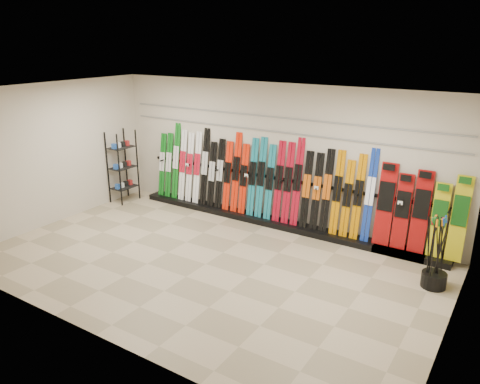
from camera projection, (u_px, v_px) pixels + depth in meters
The scene contains 13 objects.
floor at pixel (206, 264), 8.38m from camera, with size 8.00×8.00×0.00m, color gray.
back_wall at pixel (274, 155), 9.90m from camera, with size 8.00×8.00×0.00m, color beige.
left_wall at pixel (53, 154), 9.95m from camera, with size 5.00×5.00×0.00m, color beige.
right_wall at pixel (459, 236), 5.86m from camera, with size 5.00×5.00×0.00m, color beige.
ceiling at pixel (201, 94), 7.43m from camera, with size 8.00×8.00×0.00m, color silver.
ski_rack_base at pixel (277, 223), 10.07m from camera, with size 8.00×0.40×0.12m, color black.
skis at pixel (253, 178), 10.19m from camera, with size 5.36×0.29×1.83m.
snowboards at pixel (419, 213), 8.42m from camera, with size 1.58×0.24×1.56m.
accessory_rack at pixel (123, 166), 11.38m from camera, with size 0.40×0.60×1.75m, color black.
pole_bin at pixel (434, 280), 7.58m from camera, with size 0.40×0.40×0.25m, color black.
ski_poles at pixel (435, 252), 7.46m from camera, with size 0.31×0.36×1.18m.
slatwall_rail_0 at pixel (274, 131), 9.73m from camera, with size 7.60×0.02×0.03m, color gray.
slatwall_rail_1 at pixel (275, 117), 9.64m from camera, with size 7.60×0.02×0.03m, color gray.
Camera 1 is at (4.59, -6.02, 3.86)m, focal length 35.00 mm.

